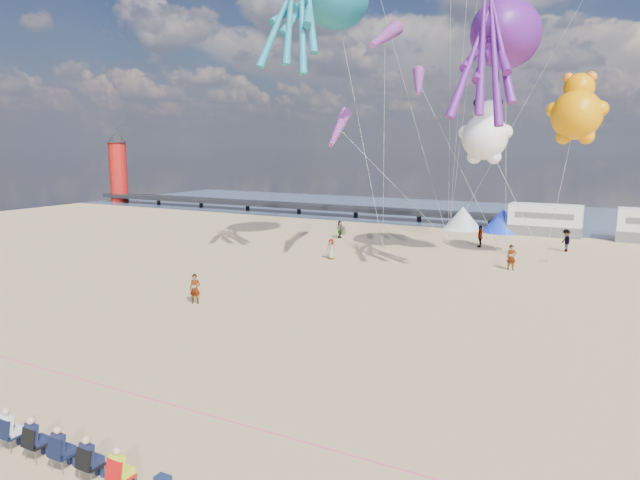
% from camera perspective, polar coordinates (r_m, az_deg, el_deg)
% --- Properties ---
extents(ground, '(120.00, 120.00, 0.00)m').
position_cam_1_polar(ground, '(24.05, -6.05, -11.63)').
color(ground, tan).
rests_on(ground, ground).
extents(water, '(120.00, 120.00, 0.00)m').
position_cam_1_polar(water, '(75.05, 18.37, 2.39)').
color(water, '#394E6D').
rests_on(water, ground).
extents(pier, '(60.00, 3.00, 0.50)m').
position_cam_1_polar(pier, '(74.98, -4.77, 3.59)').
color(pier, black).
rests_on(pier, ground).
extents(lighthouse, '(2.60, 2.60, 9.00)m').
position_cam_1_polar(lighthouse, '(93.00, -19.51, 6.38)').
color(lighthouse, '#A5140F').
rests_on(lighthouse, ground).
extents(motorhome_0, '(6.60, 2.50, 3.00)m').
position_cam_1_polar(motorhome_0, '(59.28, 21.58, 1.89)').
color(motorhome_0, silver).
rests_on(motorhome_0, ground).
extents(tent_white, '(4.00, 4.00, 2.40)m').
position_cam_1_polar(tent_white, '(60.75, 14.07, 2.15)').
color(tent_white, white).
rests_on(tent_white, ground).
extents(tent_blue, '(4.00, 4.00, 2.40)m').
position_cam_1_polar(tent_blue, '(59.90, 17.77, 1.88)').
color(tent_blue, '#1933CC').
rests_on(tent_blue, ground).
extents(spectator_row, '(6.10, 0.90, 1.30)m').
position_cam_1_polar(spectator_row, '(17.64, -24.32, -18.35)').
color(spectator_row, black).
rests_on(spectator_row, ground).
extents(rope_line, '(34.00, 0.03, 0.03)m').
position_cam_1_polar(rope_line, '(20.46, -14.28, -15.75)').
color(rope_line, '#F2338C').
rests_on(rope_line, ground).
extents(standing_person, '(0.71, 0.59, 1.66)m').
position_cam_1_polar(standing_person, '(32.22, -12.39, -4.78)').
color(standing_person, tan).
rests_on(standing_person, ground).
extents(beachgoer_0, '(0.57, 0.38, 1.56)m').
position_cam_1_polar(beachgoer_0, '(43.65, 1.13, -0.91)').
color(beachgoer_0, '#7F6659').
rests_on(beachgoer_0, ground).
extents(beachgoer_2, '(1.05, 1.13, 1.86)m').
position_cam_1_polar(beachgoer_2, '(50.83, 23.38, -0.04)').
color(beachgoer_2, '#7F6659').
rests_on(beachgoer_2, ground).
extents(beachgoer_3, '(1.10, 1.38, 1.86)m').
position_cam_1_polar(beachgoer_3, '(50.58, 15.71, 0.35)').
color(beachgoer_3, '#7F6659').
rests_on(beachgoer_3, ground).
extents(beachgoer_4, '(0.46, 0.97, 1.62)m').
position_cam_1_polar(beachgoer_4, '(53.65, 2.02, 1.07)').
color(beachgoer_4, '#7F6659').
rests_on(beachgoer_4, ground).
extents(beachgoer_5, '(1.72, 1.13, 1.78)m').
position_cam_1_polar(beachgoer_5, '(42.03, 18.59, -1.66)').
color(beachgoer_5, '#7F6659').
rests_on(beachgoer_5, ground).
extents(sandbag_a, '(0.50, 0.35, 0.22)m').
position_cam_1_polar(sandbag_a, '(48.63, 6.31, -0.69)').
color(sandbag_a, gray).
rests_on(sandbag_a, ground).
extents(sandbag_b, '(0.50, 0.35, 0.22)m').
position_cam_1_polar(sandbag_b, '(48.38, 18.09, -1.16)').
color(sandbag_b, gray).
rests_on(sandbag_b, ground).
extents(sandbag_c, '(0.50, 0.35, 0.22)m').
position_cam_1_polar(sandbag_c, '(45.66, 21.51, -1.96)').
color(sandbag_c, gray).
rests_on(sandbag_c, ground).
extents(sandbag_d, '(0.50, 0.35, 0.22)m').
position_cam_1_polar(sandbag_d, '(49.53, 17.50, -0.89)').
color(sandbag_d, gray).
rests_on(sandbag_d, ground).
extents(sandbag_e, '(0.50, 0.35, 0.22)m').
position_cam_1_polar(sandbag_e, '(52.31, 12.71, -0.15)').
color(sandbag_e, gray).
rests_on(sandbag_e, ground).
extents(kite_octopus_purple, '(6.08, 10.28, 10.99)m').
position_cam_1_polar(kite_octopus_purple, '(42.28, 18.10, 19.01)').
color(kite_octopus_purple, '#5B187F').
extents(kite_panda, '(4.21, 3.98, 5.73)m').
position_cam_1_polar(kite_panda, '(44.36, 16.17, 9.86)').
color(kite_panda, white).
extents(kite_teddy_orange, '(4.62, 4.41, 5.81)m').
position_cam_1_polar(kite_teddy_orange, '(43.76, 24.27, 11.34)').
color(kite_teddy_orange, orange).
extents(windsock_left, '(1.74, 6.13, 6.04)m').
position_cam_1_polar(windsock_left, '(41.34, 6.52, 19.61)').
color(windsock_left, red).
extents(windsock_mid, '(2.67, 5.27, 5.23)m').
position_cam_1_polar(windsock_mid, '(48.08, 9.83, 15.32)').
color(windsock_mid, red).
extents(windsock_right, '(2.03, 5.11, 5.04)m').
position_cam_1_polar(windsock_right, '(40.84, 1.89, 11.11)').
color(windsock_right, red).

